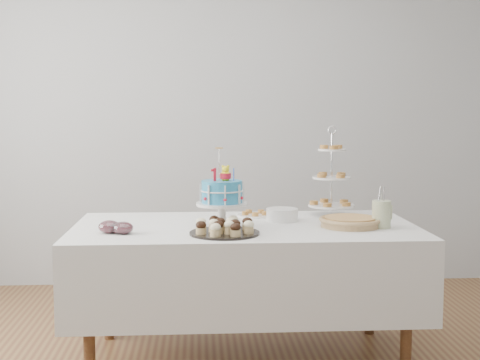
{
  "coord_description": "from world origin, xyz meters",
  "views": [
    {
      "loc": [
        -0.26,
        -3.4,
        1.42
      ],
      "look_at": [
        -0.03,
        0.3,
        1.03
      ],
      "focal_mm": 50.0,
      "sensor_mm": 36.0,
      "label": 1
    }
  ],
  "objects": [
    {
      "name": "jam_bowl_b",
      "position": [
        -0.66,
        0.08,
        0.8
      ],
      "size": [
        0.11,
        0.11,
        0.07
      ],
      "color": "silver",
      "rests_on": "table"
    },
    {
      "name": "tiered_stand",
      "position": [
        0.55,
        0.63,
        1.0
      ],
      "size": [
        0.28,
        0.28,
        0.55
      ],
      "color": "silver",
      "rests_on": "table"
    },
    {
      "name": "table",
      "position": [
        0.0,
        0.3,
        0.54
      ],
      "size": [
        1.92,
        1.02,
        0.77
      ],
      "color": "silver",
      "rests_on": "floor"
    },
    {
      "name": "pastry_plate",
      "position": [
        0.08,
        0.62,
        0.78
      ],
      "size": [
        0.22,
        0.22,
        0.03
      ],
      "color": "white",
      "rests_on": "table"
    },
    {
      "name": "pie",
      "position": [
        0.58,
        0.22,
        0.8
      ],
      "size": [
        0.34,
        0.34,
        0.05
      ],
      "color": "tan",
      "rests_on": "table"
    },
    {
      "name": "cupcake_tray",
      "position": [
        -0.13,
        0.04,
        0.81
      ],
      "size": [
        0.37,
        0.37,
        0.08
      ],
      "color": "black",
      "rests_on": "table"
    },
    {
      "name": "walls",
      "position": [
        0.0,
        0.0,
        1.35
      ],
      "size": [
        5.04,
        4.04,
        2.7
      ],
      "color": "#A7AAAD",
      "rests_on": "floor"
    },
    {
      "name": "utensil_pitcher",
      "position": [
        0.74,
        0.17,
        0.85
      ],
      "size": [
        0.11,
        0.1,
        0.23
      ],
      "rotation": [
        0.0,
        0.0,
        -0.22
      ],
      "color": "beige",
      "rests_on": "table"
    },
    {
      "name": "birthday_cake",
      "position": [
        -0.13,
        0.27,
        0.89
      ],
      "size": [
        0.29,
        0.29,
        0.44
      ],
      "rotation": [
        0.0,
        0.0,
        0.11
      ],
      "color": "white",
      "rests_on": "table"
    },
    {
      "name": "jam_bowl_a",
      "position": [
        -0.73,
        0.11,
        0.8
      ],
      "size": [
        0.11,
        0.11,
        0.07
      ],
      "color": "silver",
      "rests_on": "table"
    },
    {
      "name": "plate_stack",
      "position": [
        0.23,
        0.44,
        0.81
      ],
      "size": [
        0.19,
        0.19,
        0.07
      ],
      "color": "white",
      "rests_on": "table"
    }
  ]
}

